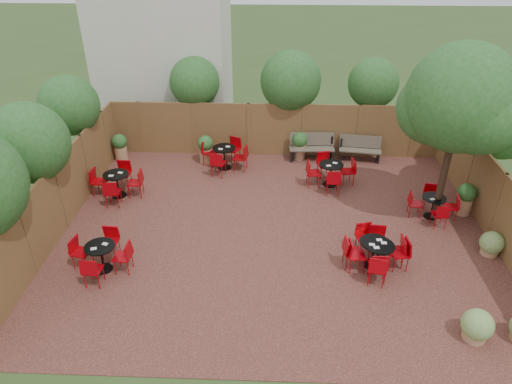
{
  "coord_description": "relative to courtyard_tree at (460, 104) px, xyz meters",
  "views": [
    {
      "loc": [
        -0.1,
        -10.87,
        7.74
      ],
      "look_at": [
        -0.55,
        0.5,
        1.0
      ],
      "focal_mm": 32.66,
      "sensor_mm": 36.0,
      "label": 1
    }
  ],
  "objects": [
    {
      "name": "courtyard_tree",
      "position": [
        0.0,
        0.0,
        0.0
      ],
      "size": [
        2.96,
        2.89,
        5.14
      ],
      "rotation": [
        0.0,
        0.0,
        -0.0
      ],
      "color": "black",
      "rests_on": "courtyard_paving"
    },
    {
      "name": "fence_right",
      "position": [
        1.26,
        -0.87,
        -2.57
      ],
      "size": [
        0.08,
        10.0,
        2.0
      ],
      "primitive_type": "cube",
      "color": "brown",
      "rests_on": "ground"
    },
    {
      "name": "park_bench_right",
      "position": [
        -1.66,
        3.76,
        -3.07
      ],
      "size": [
        1.54,
        0.68,
        0.92
      ],
      "rotation": [
        0.0,
        0.0,
        -0.14
      ],
      "color": "brown",
      "rests_on": "courtyard_paving"
    },
    {
      "name": "planters",
      "position": [
        -5.18,
        2.78,
        -3.0
      ],
      "size": [
        11.84,
        4.1,
        1.02
      ],
      "color": "#A17450",
      "rests_on": "courtyard_paving"
    },
    {
      "name": "fence_back",
      "position": [
        -4.74,
        4.13,
        -2.57
      ],
      "size": [
        12.0,
        0.08,
        2.0
      ],
      "primitive_type": "cube",
      "color": "brown",
      "rests_on": "ground"
    },
    {
      "name": "overhang_foliage",
      "position": [
        -6.82,
        1.01,
        -0.9
      ],
      "size": [
        15.74,
        10.52,
        2.6
      ],
      "color": "#1F521A",
      "rests_on": "ground"
    },
    {
      "name": "bistro_tables",
      "position": [
        -4.97,
        -0.08,
        -3.11
      ],
      "size": [
        11.14,
        7.27,
        0.92
      ],
      "color": "black",
      "rests_on": "courtyard_paving"
    },
    {
      "name": "courtyard_paving",
      "position": [
        -4.74,
        -0.87,
        -3.56
      ],
      "size": [
        12.0,
        10.0,
        0.02
      ],
      "primitive_type": "cube",
      "color": "#3C1D18",
      "rests_on": "ground"
    },
    {
      "name": "fence_left",
      "position": [
        -10.74,
        -0.87,
        -2.57
      ],
      "size": [
        0.08,
        10.0,
        2.0
      ],
      "primitive_type": "cube",
      "color": "brown",
      "rests_on": "ground"
    },
    {
      "name": "low_shrubs",
      "position": [
        0.24,
        -3.69,
        -3.22
      ],
      "size": [
        2.09,
        3.57,
        0.72
      ],
      "color": "#A17450",
      "rests_on": "courtyard_paving"
    },
    {
      "name": "neighbour_building",
      "position": [
        -9.24,
        7.13,
        0.43
      ],
      "size": [
        5.0,
        4.0,
        8.0
      ],
      "primitive_type": "cube",
      "color": "beige",
      "rests_on": "ground"
    },
    {
      "name": "park_bench_left",
      "position": [
        -3.41,
        3.76,
        -3.03
      ],
      "size": [
        1.63,
        0.58,
        0.99
      ],
      "rotation": [
        0.0,
        0.0,
        0.04
      ],
      "color": "brown",
      "rests_on": "courtyard_paving"
    },
    {
      "name": "ground",
      "position": [
        -4.74,
        -0.87,
        -3.57
      ],
      "size": [
        80.0,
        80.0,
        0.0
      ],
      "primitive_type": "plane",
      "color": "#354F23",
      "rests_on": "ground"
    }
  ]
}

